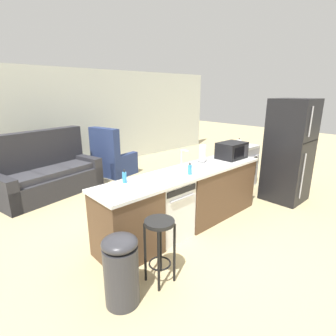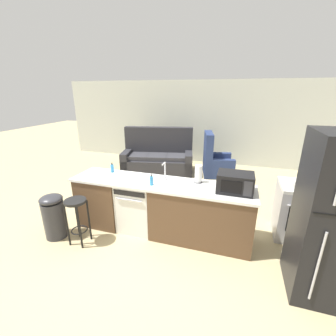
# 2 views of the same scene
# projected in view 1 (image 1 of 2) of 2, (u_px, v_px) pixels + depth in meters

# --- Properties ---
(ground_plane) EXTENTS (24.00, 24.00, 0.00)m
(ground_plane) POSITION_uv_depth(u_px,v_px,m) (179.00, 229.00, 4.01)
(ground_plane) COLOR tan
(wall_back) EXTENTS (10.00, 0.06, 2.60)m
(wall_back) POSITION_uv_depth(u_px,v_px,m) (73.00, 120.00, 6.79)
(wall_back) COLOR beige
(wall_back) RESTS_ON ground_plane
(kitchen_counter) EXTENTS (2.94, 0.66, 0.90)m
(kitchen_counter) POSITION_uv_depth(u_px,v_px,m) (190.00, 200.00, 4.05)
(kitchen_counter) COLOR brown
(kitchen_counter) RESTS_ON ground_plane
(dishwasher) EXTENTS (0.58, 0.61, 0.84)m
(dishwasher) POSITION_uv_depth(u_px,v_px,m) (167.00, 209.00, 3.73)
(dishwasher) COLOR white
(dishwasher) RESTS_ON ground_plane
(stove_range) EXTENTS (0.76, 0.68, 0.90)m
(stove_range) POSITION_uv_depth(u_px,v_px,m) (236.00, 165.00, 5.80)
(stove_range) COLOR #B7B7BC
(stove_range) RESTS_ON ground_plane
(refrigerator) EXTENTS (0.72, 0.73, 1.91)m
(refrigerator) POSITION_uv_depth(u_px,v_px,m) (289.00, 151.00, 4.88)
(refrigerator) COLOR black
(refrigerator) RESTS_ON ground_plane
(microwave) EXTENTS (0.50, 0.37, 0.28)m
(microwave) POSITION_uv_depth(u_px,v_px,m) (232.00, 150.00, 4.55)
(microwave) COLOR black
(microwave) RESTS_ON kitchen_counter
(sink_faucet) EXTENTS (0.07, 0.18, 0.30)m
(sink_faucet) POSITION_uv_depth(u_px,v_px,m) (182.00, 160.00, 3.94)
(sink_faucet) COLOR silver
(sink_faucet) RESTS_ON kitchen_counter
(paper_towel_roll) EXTENTS (0.14, 0.14, 0.28)m
(paper_towel_roll) POSITION_uv_depth(u_px,v_px,m) (202.00, 154.00, 4.32)
(paper_towel_roll) COLOR #4C4C51
(paper_towel_roll) RESTS_ON kitchen_counter
(soap_bottle) EXTENTS (0.06, 0.06, 0.18)m
(soap_bottle) POSITION_uv_depth(u_px,v_px,m) (190.00, 169.00, 3.68)
(soap_bottle) COLOR #338CCC
(soap_bottle) RESTS_ON kitchen_counter
(dish_soap_bottle) EXTENTS (0.06, 0.06, 0.18)m
(dish_soap_bottle) POSITION_uv_depth(u_px,v_px,m) (124.00, 177.00, 3.34)
(dish_soap_bottle) COLOR #338CCC
(dish_soap_bottle) RESTS_ON kitchen_counter
(kettle) EXTENTS (0.21, 0.17, 0.19)m
(kettle) POSITION_uv_depth(u_px,v_px,m) (239.00, 143.00, 5.45)
(kettle) COLOR silver
(kettle) RESTS_ON stove_range
(bar_stool) EXTENTS (0.32, 0.32, 0.74)m
(bar_stool) POSITION_uv_depth(u_px,v_px,m) (160.00, 238.00, 2.77)
(bar_stool) COLOR black
(bar_stool) RESTS_ON ground_plane
(trash_bin) EXTENTS (0.35, 0.35, 0.74)m
(trash_bin) POSITION_uv_depth(u_px,v_px,m) (121.00, 270.00, 2.52)
(trash_bin) COLOR #333338
(trash_bin) RESTS_ON ground_plane
(couch) EXTENTS (2.15, 1.31, 1.27)m
(couch) POSITION_uv_depth(u_px,v_px,m) (46.00, 175.00, 5.33)
(couch) COLOR #2D2D33
(couch) RESTS_ON ground_plane
(armchair) EXTENTS (0.96, 1.00, 1.20)m
(armchair) POSITION_uv_depth(u_px,v_px,m) (112.00, 161.00, 6.53)
(armchair) COLOR navy
(armchair) RESTS_ON ground_plane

